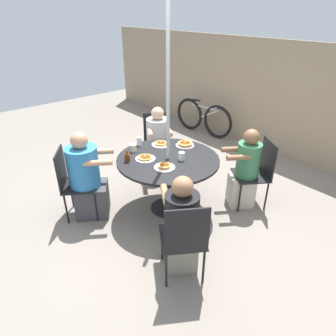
{
  "coord_description": "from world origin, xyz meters",
  "views": [
    {
      "loc": [
        2.52,
        -2.17,
        2.41
      ],
      "look_at": [
        0.0,
        0.0,
        0.62
      ],
      "focal_mm": 32.0,
      "sensor_mm": 36.0,
      "label": 1
    }
  ],
  "objects_px": {
    "pancake_plate_a": "(165,166)",
    "pancake_plate_c": "(145,158)",
    "patio_chair_south": "(184,237)",
    "diner_east": "(87,179)",
    "drinking_glass_a": "(182,156)",
    "patio_table": "(168,165)",
    "pancake_plate_b": "(161,144)",
    "pancake_plate_d": "(185,144)",
    "diner_west": "(245,171)",
    "patio_chair_west": "(258,170)",
    "coffee_cup": "(133,148)",
    "patio_chair_north": "(157,139)",
    "syrup_bottle": "(127,157)",
    "patio_chair_east": "(72,180)",
    "diner_south": "(181,227)",
    "bicycle": "(203,117)",
    "drinking_glass_b": "(139,141)",
    "diner_north": "(158,145)"
  },
  "relations": [
    {
      "from": "pancake_plate_a",
      "to": "pancake_plate_c",
      "type": "xyz_separation_m",
      "value": [
        -0.33,
        -0.03,
        -0.0
      ]
    },
    {
      "from": "patio_chair_south",
      "to": "pancake_plate_c",
      "type": "bearing_deg",
      "value": 103.1
    },
    {
      "from": "diner_east",
      "to": "drinking_glass_a",
      "type": "bearing_deg",
      "value": 86.81
    },
    {
      "from": "patio_table",
      "to": "pancake_plate_b",
      "type": "distance_m",
      "value": 0.43
    },
    {
      "from": "pancake_plate_d",
      "to": "diner_west",
      "type": "bearing_deg",
      "value": 30.71
    },
    {
      "from": "patio_chair_west",
      "to": "drinking_glass_a",
      "type": "distance_m",
      "value": 1.08
    },
    {
      "from": "pancake_plate_d",
      "to": "coffee_cup",
      "type": "relative_size",
      "value": 2.5
    },
    {
      "from": "patio_chair_north",
      "to": "patio_chair_south",
      "type": "distance_m",
      "value": 2.39
    },
    {
      "from": "pancake_plate_b",
      "to": "syrup_bottle",
      "type": "xyz_separation_m",
      "value": [
        0.11,
        -0.62,
        0.04
      ]
    },
    {
      "from": "patio_chair_east",
      "to": "diner_west",
      "type": "bearing_deg",
      "value": 89.93
    },
    {
      "from": "pancake_plate_a",
      "to": "drinking_glass_a",
      "type": "distance_m",
      "value": 0.29
    },
    {
      "from": "patio_chair_west",
      "to": "pancake_plate_a",
      "type": "bearing_deg",
      "value": 101.15
    },
    {
      "from": "patio_chair_east",
      "to": "pancake_plate_b",
      "type": "height_order",
      "value": "patio_chair_east"
    },
    {
      "from": "patio_chair_north",
      "to": "pancake_plate_a",
      "type": "relative_size",
      "value": 3.74
    },
    {
      "from": "patio_chair_north",
      "to": "diner_south",
      "type": "relative_size",
      "value": 0.86
    },
    {
      "from": "pancake_plate_a",
      "to": "drinking_glass_a",
      "type": "relative_size",
      "value": 2.41
    },
    {
      "from": "pancake_plate_c",
      "to": "coffee_cup",
      "type": "relative_size",
      "value": 2.5
    },
    {
      "from": "pancake_plate_b",
      "to": "bicycle",
      "type": "height_order",
      "value": "pancake_plate_b"
    },
    {
      "from": "diner_south",
      "to": "syrup_bottle",
      "type": "relative_size",
      "value": 7.49
    },
    {
      "from": "patio_chair_east",
      "to": "syrup_bottle",
      "type": "distance_m",
      "value": 0.75
    },
    {
      "from": "patio_chair_north",
      "to": "patio_chair_south",
      "type": "height_order",
      "value": "same"
    },
    {
      "from": "drinking_glass_a",
      "to": "pancake_plate_a",
      "type": "bearing_deg",
      "value": -85.47
    },
    {
      "from": "patio_chair_west",
      "to": "pancake_plate_a",
      "type": "xyz_separation_m",
      "value": [
        -0.51,
        -1.18,
        0.25
      ]
    },
    {
      "from": "coffee_cup",
      "to": "drinking_glass_b",
      "type": "distance_m",
      "value": 0.2
    },
    {
      "from": "patio_chair_west",
      "to": "drinking_glass_a",
      "type": "height_order",
      "value": "patio_chair_west"
    },
    {
      "from": "diner_east",
      "to": "pancake_plate_c",
      "type": "distance_m",
      "value": 0.78
    },
    {
      "from": "pancake_plate_b",
      "to": "pancake_plate_d",
      "type": "relative_size",
      "value": 1.0
    },
    {
      "from": "pancake_plate_c",
      "to": "patio_chair_west",
      "type": "bearing_deg",
      "value": 55.44
    },
    {
      "from": "patio_chair_west",
      "to": "coffee_cup",
      "type": "relative_size",
      "value": 9.35
    },
    {
      "from": "coffee_cup",
      "to": "pancake_plate_b",
      "type": "bearing_deg",
      "value": 78.1
    },
    {
      "from": "diner_west",
      "to": "pancake_plate_b",
      "type": "height_order",
      "value": "diner_west"
    },
    {
      "from": "diner_east",
      "to": "pancake_plate_c",
      "type": "bearing_deg",
      "value": 90.36
    },
    {
      "from": "patio_table",
      "to": "patio_chair_south",
      "type": "relative_size",
      "value": 1.38
    },
    {
      "from": "patio_chair_north",
      "to": "drinking_glass_b",
      "type": "xyz_separation_m",
      "value": [
        0.46,
        -0.67,
        0.29
      ]
    },
    {
      "from": "pancake_plate_b",
      "to": "coffee_cup",
      "type": "bearing_deg",
      "value": -101.9
    },
    {
      "from": "patio_table",
      "to": "drinking_glass_a",
      "type": "bearing_deg",
      "value": 33.49
    },
    {
      "from": "drinking_glass_a",
      "to": "diner_north",
      "type": "bearing_deg",
      "value": 156.25
    },
    {
      "from": "drinking_glass_a",
      "to": "patio_chair_south",
      "type": "bearing_deg",
      "value": -41.43
    },
    {
      "from": "diner_east",
      "to": "patio_chair_south",
      "type": "height_order",
      "value": "diner_east"
    },
    {
      "from": "patio_chair_east",
      "to": "pancake_plate_b",
      "type": "distance_m",
      "value": 1.24
    },
    {
      "from": "patio_chair_east",
      "to": "bicycle",
      "type": "relative_size",
      "value": 0.65
    },
    {
      "from": "patio_chair_east",
      "to": "drinking_glass_a",
      "type": "bearing_deg",
      "value": 87.24
    },
    {
      "from": "patio_chair_west",
      "to": "diner_west",
      "type": "distance_m",
      "value": 0.18
    },
    {
      "from": "patio_chair_west",
      "to": "diner_north",
      "type": "bearing_deg",
      "value": 50.67
    },
    {
      "from": "diner_north",
      "to": "drinking_glass_b",
      "type": "bearing_deg",
      "value": 60.4
    },
    {
      "from": "diner_north",
      "to": "drinking_glass_b",
      "type": "distance_m",
      "value": 0.73
    },
    {
      "from": "diner_east",
      "to": "pancake_plate_b",
      "type": "xyz_separation_m",
      "value": [
        0.2,
        1.03,
        0.26
      ]
    },
    {
      "from": "coffee_cup",
      "to": "patio_chair_south",
      "type": "bearing_deg",
      "value": -17.29
    },
    {
      "from": "diner_south",
      "to": "patio_chair_west",
      "type": "bearing_deg",
      "value": 39.79
    },
    {
      "from": "diner_north",
      "to": "coffee_cup",
      "type": "bearing_deg",
      "value": 60.87
    }
  ]
}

